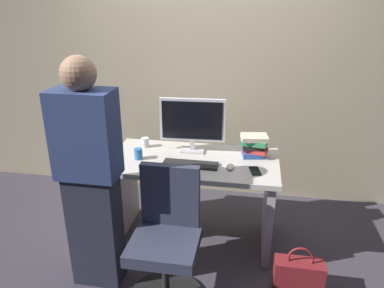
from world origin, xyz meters
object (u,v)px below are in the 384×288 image
object	(u,v)px
monitor	(192,122)
book_stack	(254,145)
keyboard	(190,164)
cup_near_keyboard	(138,154)
office_chair	(167,243)
desk	(193,185)
cell_phone	(255,171)
cup_by_monitor	(145,142)
mouse	(230,167)
person_at_desk	(90,177)
handbag	(298,276)

from	to	relation	value
monitor	book_stack	distance (m)	0.54
keyboard	cup_near_keyboard	xyz separation A→B (m)	(-0.43, 0.05, 0.03)
office_chair	cup_near_keyboard	xyz separation A→B (m)	(-0.38, 0.62, 0.36)
desk	cell_phone	xyz separation A→B (m)	(0.50, -0.14, 0.24)
monitor	desk	bearing A→B (deg)	-77.88
cup_by_monitor	mouse	bearing A→B (deg)	-22.85
desk	office_chair	bearing A→B (deg)	-94.72
cup_by_monitor	book_stack	xyz separation A→B (m)	(0.93, -0.05, 0.06)
person_at_desk	cup_by_monitor	size ratio (longest dim) A/B	20.06
book_stack	keyboard	bearing A→B (deg)	-151.15
office_chair	handbag	distance (m)	0.96
desk	cup_by_monitor	distance (m)	0.56
desk	book_stack	size ratio (longest dim) A/B	5.84
desk	keyboard	size ratio (longest dim) A/B	3.17
office_chair	book_stack	size ratio (longest dim) A/B	4.02
desk	keyboard	distance (m)	0.27
person_at_desk	keyboard	size ratio (longest dim) A/B	3.81
mouse	cup_near_keyboard	distance (m)	0.74
cell_phone	mouse	bearing A→B (deg)	164.26
monitor	cup_by_monitor	xyz separation A→B (m)	(-0.42, 0.02, -0.22)
office_chair	mouse	bearing A→B (deg)	57.00
person_at_desk	mouse	bearing A→B (deg)	28.75
cup_near_keyboard	cell_phone	xyz separation A→B (m)	(0.93, -0.07, -0.04)
office_chair	monitor	world-z (taller)	monitor
desk	handbag	bearing A→B (deg)	-31.62
monitor	handbag	xyz separation A→B (m)	(0.87, -0.68, -0.86)
desk	handbag	size ratio (longest dim) A/B	3.61
monitor	cell_phone	size ratio (longest dim) A/B	3.76
mouse	cell_phone	world-z (taller)	mouse
office_chair	keyboard	xyz separation A→B (m)	(0.05, 0.57, 0.32)
monitor	book_stack	world-z (taller)	monitor
cup_near_keyboard	handbag	xyz separation A→B (m)	(1.27, -0.44, -0.65)
monitor	handbag	world-z (taller)	monitor
person_at_desk	cup_by_monitor	world-z (taller)	person_at_desk
monitor	cup_by_monitor	bearing A→B (deg)	176.62
cell_phone	cup_by_monitor	bearing A→B (deg)	148.30
office_chair	cell_phone	size ratio (longest dim) A/B	6.53
office_chair	cup_near_keyboard	size ratio (longest dim) A/B	10.61
cup_near_keyboard	desk	bearing A→B (deg)	9.48
keyboard	handbag	world-z (taller)	keyboard
desk	person_at_desk	xyz separation A→B (m)	(-0.59, -0.62, 0.33)
mouse	book_stack	size ratio (longest dim) A/B	0.43
person_at_desk	handbag	size ratio (longest dim) A/B	4.34
handbag	office_chair	bearing A→B (deg)	-168.76
person_at_desk	handbag	world-z (taller)	person_at_desk
office_chair	cup_by_monitor	distance (m)	1.03
monitor	cell_phone	distance (m)	0.66
office_chair	cup_near_keyboard	bearing A→B (deg)	121.16
keyboard	mouse	bearing A→B (deg)	-1.02
desk	mouse	bearing A→B (deg)	-23.28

